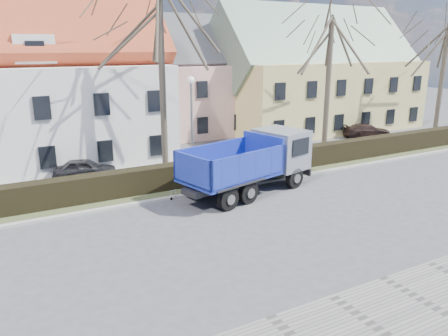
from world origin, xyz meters
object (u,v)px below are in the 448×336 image
parked_car_b (367,131)px  dump_truck (244,165)px  parked_car_a (85,169)px  streetlight (192,129)px  cart_frame (171,195)px

parked_car_b → dump_truck: bearing=135.7°
dump_truck → parked_car_a: 9.43m
dump_truck → streetlight: 3.94m
cart_frame → parked_car_a: size_ratio=0.17×
streetlight → parked_car_b: streetlight is taller
dump_truck → streetlight: size_ratio=1.32×
parked_car_a → parked_car_b: bearing=-70.2°
streetlight → cart_frame: streetlight is taller
parked_car_a → parked_car_b: (22.98, 0.77, -0.02)m
parked_car_a → cart_frame: bearing=-134.7°
streetlight → cart_frame: (-2.39, -2.58, -2.67)m
streetlight → parked_car_a: (-5.36, 3.13, -2.35)m
parked_car_b → parked_car_a: bearing=113.4°
streetlight → dump_truck: bearing=-68.6°
dump_truck → parked_car_b: (16.27, 7.33, -0.98)m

